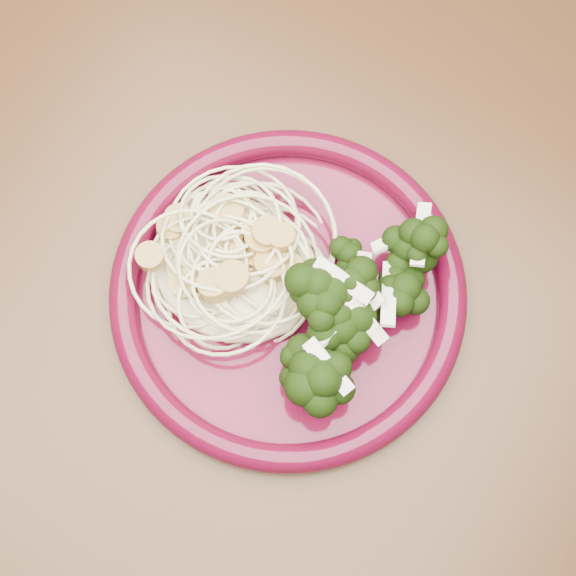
{
  "coord_description": "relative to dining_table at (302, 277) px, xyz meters",
  "views": [
    {
      "loc": [
        0.1,
        -0.2,
        1.34
      ],
      "look_at": [
        0.01,
        -0.05,
        0.77
      ],
      "focal_mm": 50.0,
      "sensor_mm": 36.0,
      "label": 1
    }
  ],
  "objects": [
    {
      "name": "onion_garnish",
      "position": [
        0.07,
        -0.04,
        0.16
      ],
      "size": [
        0.07,
        0.1,
        0.05
      ],
      "primitive_type": null,
      "rotation": [
        0.0,
        0.0,
        0.1
      ],
      "color": "#F4EDCE",
      "rests_on": "broccoli_pile"
    },
    {
      "name": "scallop_cluster",
      "position": [
        -0.03,
        -0.05,
        0.15
      ],
      "size": [
        0.13,
        0.13,
        0.04
      ],
      "primitive_type": null,
      "rotation": [
        0.0,
        0.0,
        0.1
      ],
      "color": "#B89442",
      "rests_on": "spaghetti_pile"
    },
    {
      "name": "dining_table",
      "position": [
        0.0,
        0.0,
        0.0
      ],
      "size": [
        1.2,
        0.8,
        0.75
      ],
      "color": "#472814",
      "rests_on": "ground"
    },
    {
      "name": "spaghetti_pile",
      "position": [
        -0.03,
        -0.05,
        0.12
      ],
      "size": [
        0.14,
        0.13,
        0.03
      ],
      "primitive_type": "ellipsoid",
      "rotation": [
        0.0,
        0.0,
        0.1
      ],
      "color": "beige",
      "rests_on": "dinner_plate"
    },
    {
      "name": "dinner_plate",
      "position": [
        0.01,
        -0.05,
        0.11
      ],
      "size": [
        0.3,
        0.3,
        0.02
      ],
      "rotation": [
        0.0,
        0.0,
        0.1
      ],
      "color": "#520920",
      "rests_on": "dining_table"
    },
    {
      "name": "broccoli_pile",
      "position": [
        0.07,
        -0.04,
        0.13
      ],
      "size": [
        0.1,
        0.16,
        0.05
      ],
      "primitive_type": "ellipsoid",
      "rotation": [
        0.0,
        0.0,
        0.1
      ],
      "color": "black",
      "rests_on": "dinner_plate"
    }
  ]
}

